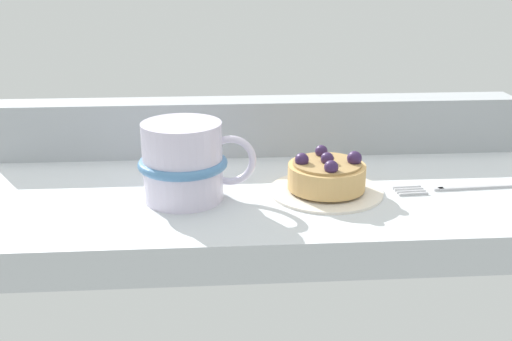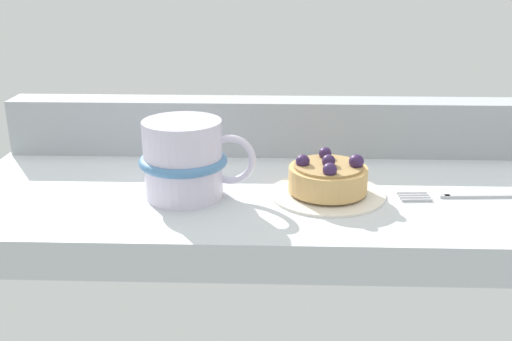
{
  "view_description": "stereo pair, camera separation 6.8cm",
  "coord_description": "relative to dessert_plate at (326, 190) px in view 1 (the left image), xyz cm",
  "views": [
    {
      "loc": [
        -6.04,
        -67.44,
        25.85
      ],
      "look_at": [
        -1.43,
        -3.17,
        3.07
      ],
      "focal_mm": 42.2,
      "sensor_mm": 36.0,
      "label": 1
    },
    {
      "loc": [
        0.78,
        -67.56,
        25.85
      ],
      "look_at": [
        -1.43,
        -3.17,
        3.07
      ],
      "focal_mm": 42.2,
      "sensor_mm": 36.0,
      "label": 2
    }
  ],
  "objects": [
    {
      "name": "raspberry_tart",
      "position": [
        0.01,
        -0.01,
        2.0
      ],
      "size": [
        9.01,
        9.01,
        4.45
      ],
      "color": "tan",
      "rests_on": "dessert_plate"
    },
    {
      "name": "window_rail_back",
      "position": [
        -6.79,
        16.14,
        3.49
      ],
      "size": [
        71.88,
        5.22,
        7.56
      ],
      "primitive_type": "cube",
      "color": "#9EA3A8",
      "rests_on": "ground_plane"
    },
    {
      "name": "dessert_plate",
      "position": [
        0.0,
        0.0,
        0.0
      ],
      "size": [
        13.29,
        13.29,
        0.62
      ],
      "color": "silver",
      "rests_on": "ground_plane"
    },
    {
      "name": "ground_plane",
      "position": [
        -6.79,
        2.78,
        -2.38
      ],
      "size": [
        73.35,
        31.94,
        4.18
      ],
      "primitive_type": "cube",
      "color": "silver"
    },
    {
      "name": "dessert_fork",
      "position": [
        15.91,
        -0.12,
        0.01
      ],
      "size": [
        16.17,
        2.64,
        0.6
      ],
      "color": "#B7B7BC",
      "rests_on": "ground_plane"
    },
    {
      "name": "coffee_mug",
      "position": [
        -16.26,
        -0.77,
        4.15
      ],
      "size": [
        13.25,
        10.02,
        8.94
      ],
      "color": "silver",
      "rests_on": "ground_plane"
    }
  ]
}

